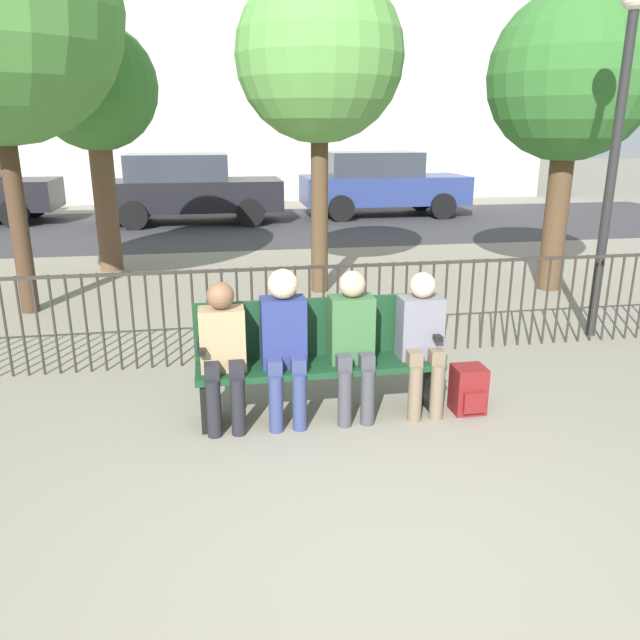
% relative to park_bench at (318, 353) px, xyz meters
% --- Properties ---
extents(ground_plane, '(80.00, 80.00, 0.00)m').
position_rel_park_bench_xyz_m(ground_plane, '(0.00, -2.00, -0.50)').
color(ground_plane, gray).
extents(park_bench, '(1.93, 0.45, 0.92)m').
position_rel_park_bench_xyz_m(park_bench, '(0.00, 0.00, 0.00)').
color(park_bench, '#14381E').
rests_on(park_bench, ground).
extents(seated_person_0, '(0.34, 0.39, 1.14)m').
position_rel_park_bench_xyz_m(seated_person_0, '(-0.75, -0.13, 0.14)').
color(seated_person_0, black).
rests_on(seated_person_0, ground).
extents(seated_person_1, '(0.34, 0.39, 1.22)m').
position_rel_park_bench_xyz_m(seated_person_1, '(-0.29, -0.13, 0.19)').
color(seated_person_1, navy).
rests_on(seated_person_1, ground).
extents(seated_person_2, '(0.34, 0.39, 1.18)m').
position_rel_park_bench_xyz_m(seated_person_2, '(0.25, -0.13, 0.16)').
color(seated_person_2, '#3D3D42').
rests_on(seated_person_2, ground).
extents(seated_person_3, '(0.34, 0.39, 1.15)m').
position_rel_park_bench_xyz_m(seated_person_3, '(0.81, -0.13, 0.14)').
color(seated_person_3, brown).
rests_on(seated_person_3, ground).
extents(backpack, '(0.25, 0.27, 0.39)m').
position_rel_park_bench_xyz_m(backpack, '(1.19, -0.23, -0.31)').
color(backpack, maroon).
rests_on(backpack, ground).
extents(fence_railing, '(9.01, 0.03, 0.95)m').
position_rel_park_bench_xyz_m(fence_railing, '(-0.02, 1.21, 0.06)').
color(fence_railing, '#2D2823').
rests_on(fence_railing, ground).
extents(tree_1, '(1.88, 1.88, 3.74)m').
position_rel_park_bench_xyz_m(tree_1, '(-2.41, 5.75, 2.23)').
color(tree_1, brown).
rests_on(tree_1, ground).
extents(tree_2, '(2.16, 2.16, 4.16)m').
position_rel_park_bench_xyz_m(tree_2, '(0.68, 3.84, 2.56)').
color(tree_2, '#4C3823').
rests_on(tree_2, ground).
extents(tree_3, '(2.18, 2.18, 3.95)m').
position_rel_park_bench_xyz_m(tree_3, '(3.94, 3.40, 2.32)').
color(tree_3, '#4C3823').
rests_on(tree_3, ground).
extents(lamp_post, '(0.28, 0.28, 3.56)m').
position_rel_park_bench_xyz_m(lamp_post, '(3.33, 1.39, 1.87)').
color(lamp_post, black).
rests_on(lamp_post, ground).
extents(street_surface, '(24.00, 6.00, 0.01)m').
position_rel_park_bench_xyz_m(street_surface, '(0.00, 10.00, -0.50)').
color(street_surface, '#333335').
rests_on(street_surface, ground).
extents(parked_car_0, '(4.20, 1.94, 1.62)m').
position_rel_park_bench_xyz_m(parked_car_0, '(-1.28, 10.78, 0.34)').
color(parked_car_0, black).
rests_on(parked_car_0, ground).
extents(parked_car_2, '(4.20, 1.94, 1.62)m').
position_rel_park_bench_xyz_m(parked_car_2, '(3.56, 11.24, 0.34)').
color(parked_car_2, navy).
rests_on(parked_car_2, ground).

